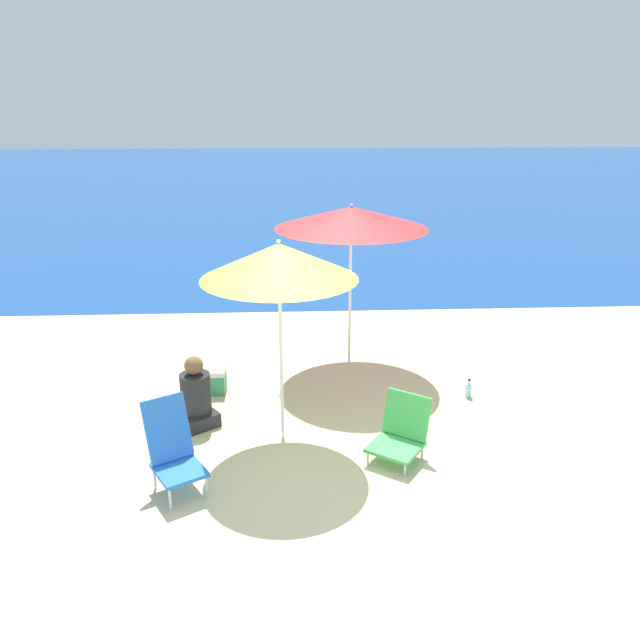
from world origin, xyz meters
TOP-DOWN VIEW (x-y plane):
  - ground_plane at (0.00, 0.00)m, footprint 60.00×60.00m
  - sea_water at (0.00, 25.08)m, footprint 60.00×40.00m
  - beach_umbrella_red at (0.56, 2.78)m, footprint 2.01×2.01m
  - beach_umbrella_lime at (-0.36, 0.77)m, footprint 1.59×1.59m
  - beach_chair_green at (0.86, 0.34)m, footprint 0.72×0.73m
  - beach_chair_blue at (-1.37, -0.10)m, footprint 0.65×0.71m
  - person_seated_near at (-1.33, 1.12)m, footprint 0.56×0.57m
  - water_bottle at (1.94, 1.65)m, footprint 0.08×0.08m
  - cooler_box at (-1.32, 1.98)m, footprint 0.48×0.36m

SIDE VIEW (x-z plane):
  - ground_plane at x=0.00m, z-range 0.00..0.00m
  - sea_water at x=0.00m, z-range 0.00..0.01m
  - water_bottle at x=1.94m, z-range -0.03..0.21m
  - cooler_box at x=-1.32m, z-range 0.00..0.32m
  - beach_chair_green at x=0.86m, z-range -0.04..0.61m
  - person_seated_near at x=-1.33m, z-range -0.08..0.75m
  - beach_chair_blue at x=-1.37m, z-range -0.01..0.85m
  - beach_umbrella_lime at x=-0.36m, z-range 0.88..3.07m
  - beach_umbrella_red at x=0.56m, z-range 0.93..3.16m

